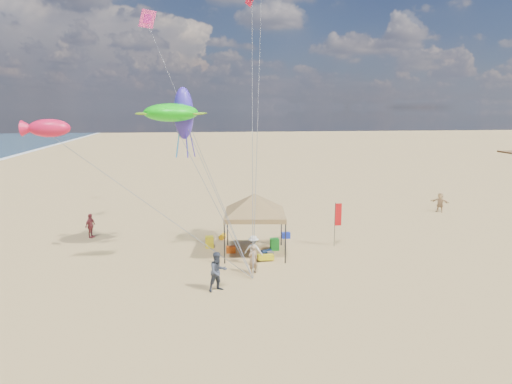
# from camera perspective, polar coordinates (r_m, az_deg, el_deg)

# --- Properties ---
(ground) EXTENTS (280.00, 280.00, 0.00)m
(ground) POSITION_cam_1_polar(r_m,az_deg,el_deg) (22.95, 1.04, -11.25)
(ground) COLOR tan
(ground) RESTS_ON ground
(canopy_tent) EXTENTS (6.74, 6.74, 4.19)m
(canopy_tent) POSITION_cam_1_polar(r_m,az_deg,el_deg) (26.29, -0.17, -0.49)
(canopy_tent) COLOR black
(canopy_tent) RESTS_ON ground
(feather_flag) EXTENTS (0.43, 0.04, 2.79)m
(feather_flag) POSITION_cam_1_polar(r_m,az_deg,el_deg) (28.50, 10.15, -3.11)
(feather_flag) COLOR black
(feather_flag) RESTS_ON ground
(cooler_red) EXTENTS (0.54, 0.38, 0.38)m
(cooler_red) POSITION_cam_1_polar(r_m,az_deg,el_deg) (27.35, -3.17, -7.20)
(cooler_red) COLOR #D04F10
(cooler_red) RESTS_ON ground
(cooler_blue) EXTENTS (0.54, 0.38, 0.38)m
(cooler_blue) POSITION_cam_1_polar(r_m,az_deg,el_deg) (30.31, 3.76, -5.43)
(cooler_blue) COLOR #1328A0
(cooler_blue) RESTS_ON ground
(bag_navy) EXTENTS (0.69, 0.54, 0.36)m
(bag_navy) POSITION_cam_1_polar(r_m,az_deg,el_deg) (26.84, 1.27, -7.56)
(bag_navy) COLOR #0D1F3B
(bag_navy) RESTS_ON ground
(bag_orange) EXTENTS (0.54, 0.69, 0.36)m
(bag_orange) POSITION_cam_1_polar(r_m,az_deg,el_deg) (30.11, -4.20, -5.56)
(bag_orange) COLOR #F8AD0D
(bag_orange) RESTS_ON ground
(chair_green) EXTENTS (0.50, 0.50, 0.70)m
(chair_green) POSITION_cam_1_polar(r_m,az_deg,el_deg) (27.82, 2.33, -6.54)
(chair_green) COLOR #178220
(chair_green) RESTS_ON ground
(chair_yellow) EXTENTS (0.50, 0.50, 0.70)m
(chair_yellow) POSITION_cam_1_polar(r_m,az_deg,el_deg) (28.39, -5.85, -6.24)
(chair_yellow) COLOR yellow
(chair_yellow) RESTS_ON ground
(crate_grey) EXTENTS (0.34, 0.30, 0.28)m
(crate_grey) POSITION_cam_1_polar(r_m,az_deg,el_deg) (26.66, 1.83, -7.78)
(crate_grey) COLOR slate
(crate_grey) RESTS_ON ground
(beach_cart) EXTENTS (0.90, 0.50, 0.24)m
(beach_cart) POSITION_cam_1_polar(r_m,az_deg,el_deg) (25.96, 1.22, -8.15)
(beach_cart) COLOR gold
(beach_cart) RESTS_ON ground
(person_near_a) EXTENTS (0.67, 0.62, 1.53)m
(person_near_a) POSITION_cam_1_polar(r_m,az_deg,el_deg) (23.89, -0.41, -8.39)
(person_near_a) COLOR #A27F5C
(person_near_a) RESTS_ON ground
(person_near_b) EXTENTS (1.13, 1.03, 1.89)m
(person_near_b) POSITION_cam_1_polar(r_m,az_deg,el_deg) (21.72, -4.79, -9.90)
(person_near_b) COLOR #383F4D
(person_near_b) RESTS_ON ground
(person_near_c) EXTENTS (1.19, 0.98, 1.61)m
(person_near_c) POSITION_cam_1_polar(r_m,az_deg,el_deg) (25.25, -0.32, -7.25)
(person_near_c) COLOR beige
(person_near_c) RESTS_ON ground
(person_far_a) EXTENTS (0.75, 1.04, 1.64)m
(person_far_a) POSITION_cam_1_polar(r_m,az_deg,el_deg) (32.10, -20.01, -3.98)
(person_far_a) COLOR #9D3C43
(person_far_a) RESTS_ON ground
(person_far_c) EXTENTS (1.42, 1.39, 1.62)m
(person_far_c) POSITION_cam_1_polar(r_m,az_deg,el_deg) (40.56, 22.04, -1.19)
(person_far_c) COLOR tan
(person_far_c) RESTS_ON ground
(turtle_kite) EXTENTS (3.28, 2.75, 1.01)m
(turtle_kite) POSITION_cam_1_polar(r_m,az_deg,el_deg) (26.19, -10.60, 9.74)
(turtle_kite) COLOR #11E50F
(turtle_kite) RESTS_ON ground
(fish_kite) EXTENTS (2.10, 1.22, 0.89)m
(fish_kite) POSITION_cam_1_polar(r_m,az_deg,el_deg) (24.63, -24.44, 7.29)
(fish_kite) COLOR red
(fish_kite) RESTS_ON ground
(squid_kite) EXTENTS (1.46, 1.46, 2.96)m
(squid_kite) POSITION_cam_1_polar(r_m,az_deg,el_deg) (26.80, -9.05, 9.70)
(squid_kite) COLOR #402BBD
(squid_kite) RESTS_ON ground
(stunt_kite_pink) EXTENTS (1.33, 1.30, 1.18)m
(stunt_kite_pink) POSITION_cam_1_polar(r_m,az_deg,el_deg) (36.51, -13.43, 20.32)
(stunt_kite_pink) COLOR #FF3C96
(stunt_kite_pink) RESTS_ON ground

